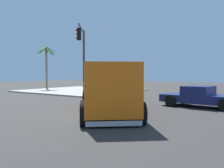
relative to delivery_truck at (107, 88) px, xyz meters
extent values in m
plane|color=#33302D|center=(-1.35, -0.20, -1.42)|extent=(100.00, 100.00, 0.00)
cube|color=#9E998E|center=(11.78, 12.93, -1.35)|extent=(12.18, 12.18, 0.14)
cube|color=orange|center=(-0.56, -0.50, 0.10)|extent=(5.91, 5.63, 2.34)
cube|color=orange|center=(2.42, 2.15, -0.22)|extent=(3.01, 3.06, 1.70)
cube|color=black|center=(3.06, 2.72, 0.12)|extent=(1.40, 1.56, 0.88)
cube|color=#B2B2B7|center=(-2.65, -2.35, -1.23)|extent=(1.68, 1.86, 0.21)
cube|color=white|center=(-1.36, 0.41, 0.22)|extent=(3.64, 3.23, 0.36)
cube|color=white|center=(0.24, -1.40, 0.22)|extent=(3.64, 3.23, 0.36)
cylinder|color=black|center=(1.56, 3.04, -0.92)|extent=(0.93, 0.87, 1.00)
cylinder|color=black|center=(3.21, 1.19, -0.92)|extent=(0.93, 0.87, 1.00)
cylinder|color=black|center=(-2.35, -0.42, -0.92)|extent=(0.93, 0.87, 1.00)
cylinder|color=black|center=(-0.70, -2.28, -0.92)|extent=(0.93, 0.87, 1.00)
cylinder|color=black|center=(-3.13, -1.12, -0.92)|extent=(0.93, 0.87, 1.00)
cylinder|color=black|center=(-1.49, -2.98, -0.92)|extent=(0.93, 0.87, 1.00)
cylinder|color=#38383D|center=(6.78, 7.84, 1.77)|extent=(0.20, 0.20, 6.10)
cylinder|color=#38383D|center=(5.03, 6.52, 4.58)|extent=(3.56, 2.74, 0.12)
cylinder|color=#38383D|center=(3.57, 5.41, 4.45)|extent=(0.03, 0.03, 0.25)
cube|color=black|center=(3.57, 5.41, 3.85)|extent=(0.42, 0.42, 0.95)
sphere|color=red|center=(3.46, 5.55, 4.17)|extent=(0.20, 0.20, 0.20)
sphere|color=#EFA314|center=(3.46, 5.55, 3.86)|extent=(0.20, 0.20, 0.20)
sphere|color=#19CC4C|center=(3.46, 5.55, 3.55)|extent=(0.20, 0.20, 0.20)
cube|color=navy|center=(5.86, -1.60, -0.89)|extent=(2.07, 1.66, 0.50)
cube|color=navy|center=(5.73, -3.19, -0.59)|extent=(2.08, 1.86, 1.10)
cube|color=black|center=(5.73, -3.19, -0.30)|extent=(1.91, 1.57, 0.48)
cylinder|color=black|center=(4.85, -1.65, -1.04)|extent=(0.30, 0.78, 0.76)
cylinder|color=black|center=(6.85, -1.82, -1.04)|extent=(0.30, 0.78, 0.76)
cube|color=black|center=(11.28, 10.89, -0.35)|extent=(1.15, 1.17, 1.85)
cube|color=black|center=(10.98, 10.64, -0.20)|extent=(0.45, 0.54, 1.18)
cylinder|color=#7A6647|center=(10.79, 18.13, 1.45)|extent=(0.26, 0.26, 5.45)
ellipsoid|color=#236628|center=(11.45, 18.11, 3.74)|extent=(1.38, 0.41, 1.12)
ellipsoid|color=#236628|center=(11.23, 18.66, 3.78)|extent=(1.18, 1.33, 1.05)
ellipsoid|color=#236628|center=(10.68, 18.84, 3.82)|extent=(0.60, 1.52, 0.97)
ellipsoid|color=#236628|center=(10.17, 18.45, 3.80)|extent=(1.46, 0.99, 1.01)
ellipsoid|color=#236628|center=(10.05, 17.90, 3.93)|extent=(1.62, 0.81, 0.75)
ellipsoid|color=#236628|center=(10.73, 17.50, 3.71)|extent=(0.49, 1.35, 1.19)
ellipsoid|color=#236628|center=(11.28, 17.60, 3.82)|extent=(1.27, 1.33, 0.96)
camera|label=1|loc=(-10.78, -8.12, 0.82)|focal=39.89mm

